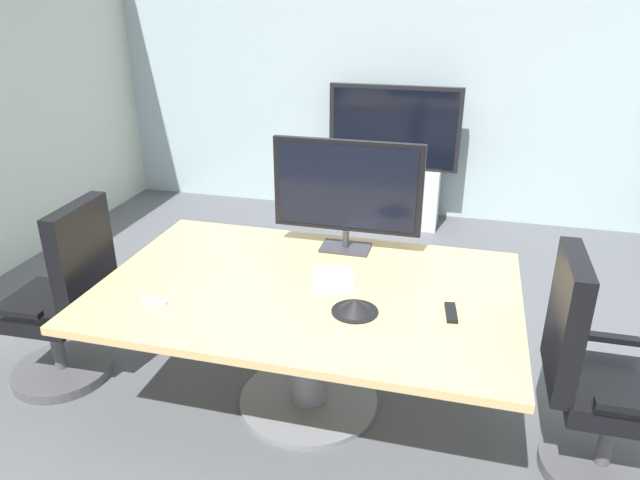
# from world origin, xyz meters

# --- Properties ---
(ground_plane) EXTENTS (6.95, 6.95, 0.00)m
(ground_plane) POSITION_xyz_m (0.00, 0.00, 0.00)
(ground_plane) COLOR #515459
(wall_back_glass_partition) EXTENTS (5.93, 0.10, 2.92)m
(wall_back_glass_partition) POSITION_xyz_m (0.00, 2.97, 1.46)
(wall_back_glass_partition) COLOR #9EB2B7
(wall_back_glass_partition) RESTS_ON ground
(conference_table) EXTENTS (2.09, 1.35, 0.72)m
(conference_table) POSITION_xyz_m (-0.13, -0.17, 0.56)
(conference_table) COLOR tan
(conference_table) RESTS_ON ground
(office_chair_left) EXTENTS (0.60, 0.58, 1.09)m
(office_chair_left) POSITION_xyz_m (-1.51, -0.30, 0.46)
(office_chair_left) COLOR #4C4C51
(office_chair_left) RESTS_ON ground
(office_chair_right) EXTENTS (0.60, 0.57, 1.09)m
(office_chair_right) POSITION_xyz_m (1.24, -0.31, 0.46)
(office_chair_right) COLOR #4C4C51
(office_chair_right) RESTS_ON ground
(tv_monitor) EXTENTS (0.84, 0.18, 0.64)m
(tv_monitor) POSITION_xyz_m (-0.04, 0.34, 1.08)
(tv_monitor) COLOR #333338
(tv_monitor) RESTS_ON conference_table
(wall_display_unit) EXTENTS (1.20, 0.36, 1.31)m
(wall_display_unit) POSITION_xyz_m (-0.09, 2.62, 0.44)
(wall_display_unit) COLOR #B7BABC
(wall_display_unit) RESTS_ON ground
(conference_phone) EXTENTS (0.22, 0.22, 0.07)m
(conference_phone) POSITION_xyz_m (0.15, -0.36, 0.75)
(conference_phone) COLOR black
(conference_phone) RESTS_ON conference_table
(remote_control) EXTENTS (0.07, 0.18, 0.02)m
(remote_control) POSITION_xyz_m (0.59, -0.26, 0.73)
(remote_control) COLOR black
(remote_control) RESTS_ON conference_table
(whiteboard_marker) EXTENTS (0.13, 0.03, 0.02)m
(whiteboard_marker) POSITION_xyz_m (-0.79, -0.52, 0.73)
(whiteboard_marker) COLOR silver
(whiteboard_marker) RESTS_ON conference_table
(paper_notepad) EXTENTS (0.27, 0.34, 0.01)m
(paper_notepad) POSITION_xyz_m (-0.02, -0.07, 0.73)
(paper_notepad) COLOR white
(paper_notepad) RESTS_ON conference_table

